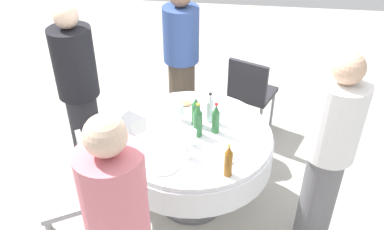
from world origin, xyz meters
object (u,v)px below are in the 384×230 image
wine_glass_rear (180,110)px  person_mid (181,62)px  bottle_green_rear (196,112)px  plate_north (144,128)px  bottle_green_near (198,121)px  plate_far (162,164)px  bottle_clear_mid (210,108)px  bottle_amber_west (228,161)px  plate_east (222,155)px  chair_south (76,187)px  bottle_green_left (216,119)px  chair_outer (250,90)px  person_west (328,154)px  wine_glass_mid (188,147)px  wine_glass_outer (192,135)px  dining_table (192,148)px  person_left (80,94)px  plate_right (185,105)px

wine_glass_rear → person_mid: person_mid is taller
bottle_green_rear → plate_north: bearing=-162.6°
bottle_green_near → plate_far: 0.45m
bottle_green_rear → person_mid: person_mid is taller
bottle_clear_mid → bottle_green_rear: bottle_clear_mid is taller
bottle_amber_west → plate_east: size_ratio=1.09×
bottle_amber_west → chair_south: 1.15m
bottle_green_left → person_mid: size_ratio=0.16×
wine_glass_rear → chair_outer: size_ratio=0.16×
bottle_green_near → wine_glass_rear: bearing=131.8°
plate_north → plate_east: 0.68m
person_west → chair_south: size_ratio=1.84×
bottle_amber_west → bottle_green_left: 0.49m
wine_glass_mid → wine_glass_rear: 0.48m
bottle_clear_mid → wine_glass_outer: (-0.10, -0.33, -0.03)m
bottle_amber_west → bottle_clear_mid: bottle_clear_mid is taller
dining_table → plate_east: size_ratio=5.42×
plate_far → person_left: 1.08m
bottle_green_near → person_west: (0.93, -0.23, -0.03)m
wine_glass_mid → chair_outer: (0.44, 1.36, -0.31)m
bottle_green_near → plate_north: size_ratio=1.34×
bottle_green_rear → chair_south: (-0.81, -0.59, -0.34)m
dining_table → chair_south: 0.93m
bottle_green_left → person_west: person_west is taller
bottle_clear_mid → wine_glass_mid: bottle_clear_mid is taller
bottle_green_near → bottle_amber_west: bottle_green_near is taller
wine_glass_outer → plate_east: 0.26m
plate_north → plate_far: (0.23, -0.40, -0.00)m
plate_right → plate_east: (0.35, -0.61, -0.00)m
plate_far → person_west: 1.14m
person_west → chair_south: bearing=-68.5°
dining_table → bottle_green_rear: (0.02, 0.12, 0.27)m
plate_east → person_west: person_west is taller
bottle_green_near → plate_right: bearing=111.1°
person_west → wine_glass_outer: bearing=-81.8°
bottle_green_left → bottle_clear_mid: size_ratio=1.01×
plate_right → chair_south: size_ratio=0.26×
dining_table → wine_glass_outer: (0.02, -0.15, 0.24)m
plate_north → person_mid: size_ratio=0.14×
bottle_green_rear → chair_south: bottle_green_rear is taller
bottle_amber_west → bottle_green_rear: 0.63m
bottle_green_left → chair_south: bearing=-152.5°
wine_glass_rear → chair_south: (-0.68, -0.63, -0.32)m
wine_glass_mid → plate_north: wine_glass_mid is taller
wine_glass_rear → chair_outer: (0.57, 0.90, -0.32)m
bottle_amber_west → person_left: 1.48m
chair_outer → plate_right: bearing=-105.4°
plate_far → chair_south: bearing=-174.1°
bottle_green_left → plate_north: bearing=-175.7°
bottle_green_left → dining_table: bearing=-167.9°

